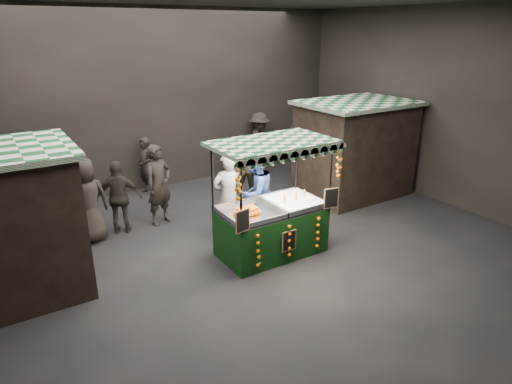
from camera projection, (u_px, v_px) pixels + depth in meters
ground at (246, 254)px, 9.10m from camera, size 12.00×12.00×0.00m
market_hall at (245, 88)px, 7.92m from camera, size 12.10×10.10×5.05m
neighbour_stall_right at (354, 148)px, 12.04m from camera, size 3.00×2.20×2.60m
juice_stall at (273, 221)px, 8.89m from camera, size 2.46×1.45×2.39m
vendor_grey at (229, 197)px, 9.43m from camera, size 0.80×0.60×1.99m
vendor_blue at (256, 194)px, 9.65m from camera, size 1.13×0.99×1.97m
shopper_0 at (159, 185)px, 10.26m from camera, size 0.82×0.68×1.92m
shopper_1 at (248, 169)px, 11.82m from camera, size 1.04×1.00×1.70m
shopper_2 at (119, 197)px, 9.81m from camera, size 1.08×0.79×1.70m
shopper_3 at (260, 143)px, 14.03m from camera, size 1.43×1.34×1.94m
shopper_4 at (87, 201)px, 9.35m from camera, size 0.99×0.70×1.90m
shopper_5 at (323, 155)px, 12.88m from camera, size 1.41×1.71×1.84m
shopper_6 at (146, 166)px, 12.21m from camera, size 0.51×0.66×1.61m
shopper_7 at (300, 149)px, 13.55m from camera, size 1.25×1.35×1.82m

